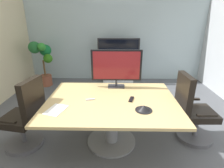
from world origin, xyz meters
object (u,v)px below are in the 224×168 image
(wall_display_unit, at_px, (118,68))
(remote_control, at_px, (131,99))
(office_chair_left, at_px, (26,120))
(office_chair_right, at_px, (192,113))
(tv_monitor, at_px, (117,66))
(potted_plant, at_px, (43,58))
(conference_phone, at_px, (144,108))
(conference_table, at_px, (112,110))

(wall_display_unit, xyz_separation_m, remote_control, (0.15, -2.77, 0.31))
(office_chair_left, relative_size, office_chair_right, 1.00)
(tv_monitor, relative_size, wall_display_unit, 0.64)
(office_chair_left, height_order, potted_plant, potted_plant)
(office_chair_right, xyz_separation_m, conference_phone, (-0.83, -0.42, 0.31))
(office_chair_left, xyz_separation_m, office_chair_right, (2.51, 0.23, 0.00))
(tv_monitor, xyz_separation_m, wall_display_unit, (0.07, 2.25, -0.65))
(office_chair_right, bearing_deg, wall_display_unit, 21.32)
(wall_display_unit, distance_m, remote_control, 2.79)
(office_chair_left, xyz_separation_m, potted_plant, (-0.71, 2.57, 0.34))
(conference_table, height_order, remote_control, remote_control)
(wall_display_unit, relative_size, potted_plant, 1.03)
(tv_monitor, bearing_deg, conference_phone, -66.96)
(tv_monitor, xyz_separation_m, potted_plant, (-2.04, 1.93, -0.30))
(conference_table, xyz_separation_m, office_chair_left, (-1.26, -0.11, -0.11))
(remote_control, bearing_deg, conference_table, -163.73)
(conference_table, bearing_deg, remote_control, 0.74)
(office_chair_left, relative_size, remote_control, 6.41)
(wall_display_unit, height_order, conference_phone, wall_display_unit)
(conference_table, relative_size, remote_control, 11.06)
(office_chair_left, xyz_separation_m, wall_display_unit, (1.40, 2.89, -0.01))
(tv_monitor, bearing_deg, potted_plant, 136.53)
(wall_display_unit, bearing_deg, remote_control, -86.96)
(office_chair_right, bearing_deg, office_chair_left, 93.74)
(conference_phone, bearing_deg, tv_monitor, 113.04)
(conference_table, bearing_deg, tv_monitor, 82.28)
(office_chair_right, xyz_separation_m, remote_control, (-0.97, -0.11, 0.29))
(conference_table, xyz_separation_m, potted_plant, (-1.97, 2.46, 0.23))
(conference_table, height_order, wall_display_unit, wall_display_unit)
(conference_phone, bearing_deg, potted_plant, 130.89)
(potted_plant, relative_size, remote_control, 7.50)
(conference_table, bearing_deg, potted_plant, 128.67)
(office_chair_right, height_order, potted_plant, potted_plant)
(tv_monitor, bearing_deg, wall_display_unit, 88.22)
(office_chair_right, bearing_deg, conference_table, 93.75)
(conference_phone, bearing_deg, wall_display_unit, 95.23)
(office_chair_right, height_order, wall_display_unit, wall_display_unit)
(conference_table, xyz_separation_m, conference_phone, (0.42, -0.30, 0.20))
(office_chair_left, bearing_deg, conference_phone, 93.13)
(tv_monitor, distance_m, potted_plant, 2.82)
(office_chair_right, xyz_separation_m, tv_monitor, (-1.19, 0.41, 0.64))
(office_chair_left, height_order, conference_phone, office_chair_left)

